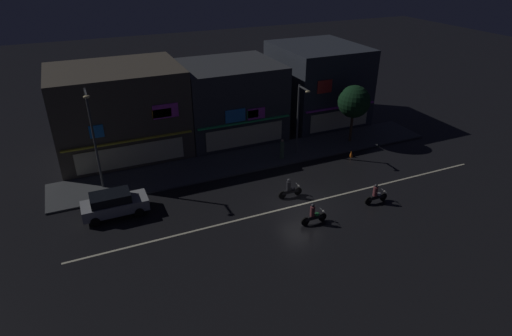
{
  "coord_description": "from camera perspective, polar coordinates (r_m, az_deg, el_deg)",
  "views": [
    {
      "loc": [
        -13.15,
        -22.05,
        16.2
      ],
      "look_at": [
        -1.96,
        3.32,
        1.76
      ],
      "focal_mm": 29.9,
      "sensor_mm": 36.0,
      "label": 1
    }
  ],
  "objects": [
    {
      "name": "motorcycle_opposite_lane",
      "position": [
        28.22,
        7.7,
        -6.26
      ],
      "size": [
        1.9,
        0.6,
        1.52
      ],
      "rotation": [
        0.0,
        0.0,
        3.07
      ],
      "color": "black",
      "rests_on": "ground"
    },
    {
      "name": "motorcycle_following",
      "position": [
        30.88,
        4.52,
        -2.85
      ],
      "size": [
        1.9,
        0.6,
        1.52
      ],
      "rotation": [
        0.0,
        0.0,
        0.12
      ],
      "color": "black",
      "rests_on": "ground"
    },
    {
      "name": "storefront_center_block",
      "position": [
        45.08,
        8.15,
        11.23
      ],
      "size": [
        8.03,
        9.13,
        7.55
      ],
      "color": "#2D333D",
      "rests_on": "ground"
    },
    {
      "name": "street_tree",
      "position": [
        39.34,
        12.98,
        8.63
      ],
      "size": [
        2.9,
        2.9,
        5.25
      ],
      "color": "#473323",
      "rests_on": "sidewalk_far"
    },
    {
      "name": "pedestrian_on_sidewalk",
      "position": [
        36.18,
        3.51,
        2.5
      ],
      "size": [
        0.38,
        0.38,
        1.73
      ],
      "rotation": [
        0.0,
        0.0,
        1.77
      ],
      "color": "#4C664C",
      "rests_on": "sidewalk_far"
    },
    {
      "name": "streetlamp_west",
      "position": [
        32.06,
        -20.96,
        4.41
      ],
      "size": [
        0.44,
        1.64,
        7.62
      ],
      "color": "#47494C",
      "rests_on": "sidewalk_far"
    },
    {
      "name": "lane_divider_stripe",
      "position": [
        30.35,
        5.94,
        -4.9
      ],
      "size": [
        31.33,
        0.16,
        0.01
      ],
      "primitive_type": "cube",
      "color": "beige",
      "rests_on": "ground"
    },
    {
      "name": "storefront_left_block",
      "position": [
        40.55,
        -3.68,
        9.09
      ],
      "size": [
        9.03,
        8.07,
        6.86
      ],
      "color": "#383A3F",
      "rests_on": "ground"
    },
    {
      "name": "streetlamp_mid",
      "position": [
        35.99,
        5.83,
        7.21
      ],
      "size": [
        0.44,
        1.64,
        6.09
      ],
      "color": "#47494C",
      "rests_on": "sidewalk_far"
    },
    {
      "name": "sidewalk_far",
      "position": [
        36.54,
        -0.15,
        1.32
      ],
      "size": [
        32.98,
        4.34,
        0.14
      ],
      "primitive_type": "cube",
      "color": "#424447",
      "rests_on": "ground"
    },
    {
      "name": "traffic_cone",
      "position": [
        37.74,
        12.62,
        1.84
      ],
      "size": [
        0.36,
        0.36,
        0.55
      ],
      "primitive_type": "cone",
      "color": "orange",
      "rests_on": "ground"
    },
    {
      "name": "ground_plane",
      "position": [
        30.36,
        5.94,
        -4.91
      ],
      "size": [
        140.0,
        140.0,
        0.0
      ],
      "primitive_type": "plane",
      "color": "black"
    },
    {
      "name": "parked_car_near_kerb",
      "position": [
        30.25,
        -18.49,
        -4.54
      ],
      "size": [
        4.3,
        1.98,
        1.67
      ],
      "color": "#9EA0A5",
      "rests_on": "ground"
    },
    {
      "name": "motorcycle_lead",
      "position": [
        31.28,
        15.74,
        -3.49
      ],
      "size": [
        1.9,
        0.6,
        1.52
      ],
      "rotation": [
        0.0,
        0.0,
        3.19
      ],
      "color": "black",
      "rests_on": "ground"
    },
    {
      "name": "storefront_right_block",
      "position": [
        38.51,
        -17.79,
        7.29
      ],
      "size": [
        10.63,
        8.33,
        7.48
      ],
      "color": "#4C443A",
      "rests_on": "ground"
    }
  ]
}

